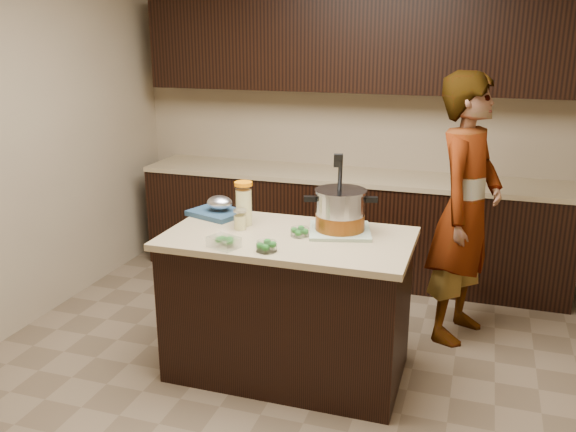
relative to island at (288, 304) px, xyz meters
name	(u,v)px	position (x,y,z in m)	size (l,w,h in m)	color
ground_plane	(288,369)	(0.00, 0.00, -0.45)	(4.00, 4.00, 0.00)	brown
room_shell	(288,96)	(0.00, 0.00, 1.26)	(4.04, 4.04, 2.72)	tan
back_cabinets	(351,168)	(0.00, 1.74, 0.49)	(3.60, 0.63, 2.33)	black
island	(288,304)	(0.00, 0.00, 0.00)	(1.46, 0.81, 0.90)	black
dish_towel	(340,231)	(0.28, 0.15, 0.46)	(0.36, 0.36, 0.02)	#537A52
stock_pot	(340,213)	(0.28, 0.15, 0.57)	(0.43, 0.38, 0.44)	#B7B7BC
lemonade_pitcher	(244,205)	(-0.33, 0.12, 0.57)	(0.14, 0.14, 0.27)	#DDD487
mason_jar	(240,220)	(-0.31, 0.02, 0.51)	(0.08, 0.08, 0.13)	#DDD487
broccoli_tub_left	(300,232)	(0.07, 0.01, 0.47)	(0.13, 0.13, 0.05)	silver
broccoli_tub_right	(266,247)	(-0.03, -0.29, 0.47)	(0.13, 0.13, 0.06)	silver
broccoli_tub_rect	(224,243)	(-0.28, -0.31, 0.47)	(0.20, 0.17, 0.06)	silver
blue_tray	(218,209)	(-0.56, 0.25, 0.49)	(0.40, 0.36, 0.13)	navy
person	(466,210)	(0.98, 0.84, 0.46)	(0.66, 0.44, 1.82)	gray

